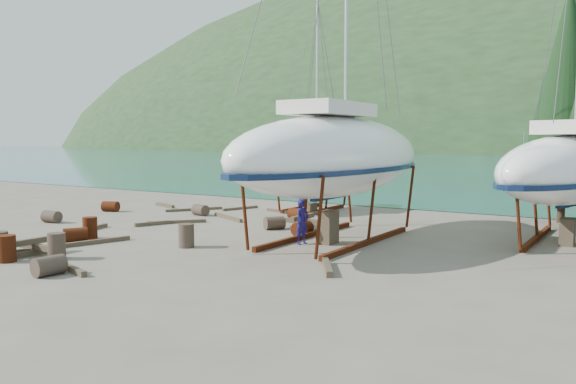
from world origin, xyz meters
The scene contains 37 objects.
ground centered at (0.00, 0.00, 0.00)m, with size 600.00×600.00×0.00m, color #5C5849.
far_house_left centered at (-60.00, 190.00, 2.92)m, with size 6.60×5.60×5.60m.
far_house_center centered at (-20.00, 190.00, 2.92)m, with size 6.60×5.60×5.60m.
cypress_back_left centered at (11.00, 14.00, 6.66)m, with size 4.14×4.14×11.50m.
moored_boat_left centered at (-30.00, 60.00, 0.39)m, with size 2.00×5.00×6.05m.
moored_boat_far centered at (-8.00, 110.00, 0.39)m, with size 2.00×5.00×6.05m.
large_sailboat_near centered at (4.24, 3.63, 3.38)m, with size 3.94×13.37×21.03m.
large_sailboat_far centered at (12.01, 8.15, 2.90)m, with size 5.64×11.67×17.75m.
small_sailboat_shore centered at (-1.47, 11.56, 1.95)m, with size 2.81×7.54×11.84m.
worker centered at (3.44, 2.34, 0.86)m, with size 0.63×0.41×1.73m, color #191252.
drum_1 centered at (-0.18, -6.00, 0.29)m, with size 0.58×0.58×0.88m, color #2D2823.
drum_2 centered at (-10.81, 5.02, 0.29)m, with size 0.58×0.58×0.88m, color #5D2210.
drum_3 centered at (-3.01, -5.62, 0.44)m, with size 0.58×0.58×0.88m, color #5D2210.
drum_4 centered at (-0.24, 7.89, 0.29)m, with size 0.58×0.58×0.88m, color #5D2210.
drum_5 centered at (0.17, -0.56, 0.44)m, with size 0.58×0.58×0.88m, color #2D2823.
drum_6 centered at (2.39, 4.06, 0.29)m, with size 0.58×0.58×0.88m, color #5D2210.
drum_9 centered at (-5.45, 6.50, 0.29)m, with size 0.58×0.58×0.88m, color #2D2823.
drum_10 centered at (-4.41, -1.29, 0.44)m, with size 0.58×0.58×0.88m, color #5D2210.
drum_11 centered at (0.52, 4.74, 0.29)m, with size 0.58×0.58×0.88m, color #2D2823.
drum_12 centered at (-4.17, -2.16, 0.29)m, with size 0.58×0.58×0.88m, color #5D2210.
drum_15 centered at (-9.73, 0.59, 0.29)m, with size 0.58×0.58×0.88m, color #2D2823.
drum_17 centered at (-2.04, -4.46, 0.44)m, with size 0.58×0.58×0.88m, color #2D2823.
timber_0 centered at (-5.27, 9.73, 0.07)m, with size 0.14×2.42×0.14m, color brown.
timber_1 centered at (6.36, -0.96, 0.10)m, with size 0.19×2.04×0.19m, color brown.
timber_2 centered at (-9.90, 8.32, 0.09)m, with size 0.19×2.07×0.19m, color brown.
timber_4 centered at (-4.97, 2.60, 0.09)m, with size 0.17×1.70×0.17m, color brown.
timber_5 centered at (-3.29, -2.02, 0.08)m, with size 0.16×2.94×0.16m, color brown.
timber_6 centered at (-0.04, 10.16, 0.10)m, with size 0.19×1.63×0.19m, color brown.
timber_7 centered at (0.05, -5.38, 0.09)m, with size 0.17×1.75×0.17m, color brown.
timber_9 centered at (-2.49, 9.78, 0.08)m, with size 0.15×2.21×0.15m, color brown.
timber_10 centered at (-3.35, 6.23, 0.08)m, with size 0.16×3.00×0.16m, color brown.
timber_11 centered at (-4.44, 3.71, 0.08)m, with size 0.15×2.77×0.15m, color brown.
timber_12 centered at (-6.08, -0.07, 0.08)m, with size 0.17×2.54×0.17m, color brown.
timber_15 centered at (-7.12, 7.86, 0.07)m, with size 0.15×3.30×0.15m, color brown.
timber_16 centered at (-3.61, -5.42, 0.11)m, with size 0.23×3.04×0.23m, color brown.
timber_pile_fore centered at (-3.25, -4.47, 0.30)m, with size 1.80×1.80×0.60m.
timber_pile_aft centered at (1.37, 5.77, 0.30)m, with size 1.80×1.80×0.60m.
Camera 1 is at (14.52, -15.80, 3.94)m, focal length 35.00 mm.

